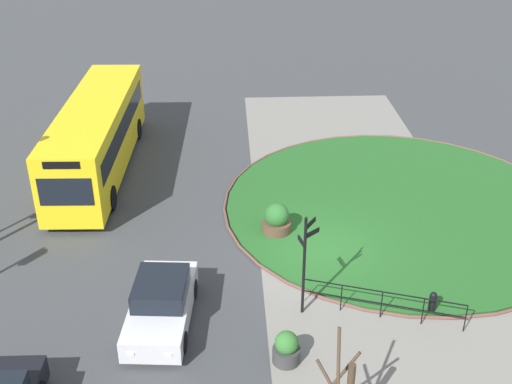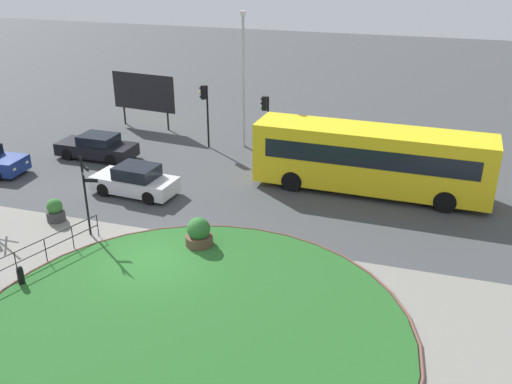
{
  "view_description": "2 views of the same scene",
  "coord_description": "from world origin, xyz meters",
  "px_view_note": "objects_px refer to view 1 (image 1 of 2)",
  "views": [
    {
      "loc": [
        -18.99,
        3.26,
        12.77
      ],
      "look_at": [
        1.23,
        2.28,
        1.81
      ],
      "focal_mm": 44.82,
      "sensor_mm": 36.0,
      "label": 1
    },
    {
      "loc": [
        9.35,
        -16.63,
        11.09
      ],
      "look_at": [
        3.09,
        3.25,
        1.87
      ],
      "focal_mm": 39.87,
      "sensor_mm": 36.0,
      "label": 2
    }
  ],
  "objects_px": {
    "car_trailing": "(161,304)",
    "planter_near_signpost": "(286,349)",
    "signpost_directional": "(305,258)",
    "bus_yellow": "(97,135)",
    "planter_kerbside": "(277,220)",
    "bollard_foreground": "(432,302)"
  },
  "relations": [
    {
      "from": "signpost_directional",
      "to": "bus_yellow",
      "type": "relative_size",
      "value": 0.31
    },
    {
      "from": "planter_kerbside",
      "to": "bollard_foreground",
      "type": "bearing_deg",
      "value": -137.53
    },
    {
      "from": "signpost_directional",
      "to": "planter_near_signpost",
      "type": "height_order",
      "value": "signpost_directional"
    },
    {
      "from": "signpost_directional",
      "to": "planter_near_signpost",
      "type": "bearing_deg",
      "value": 161.75
    },
    {
      "from": "bollard_foreground",
      "to": "bus_yellow",
      "type": "distance_m",
      "value": 15.96
    },
    {
      "from": "bollard_foreground",
      "to": "planter_kerbside",
      "type": "distance_m",
      "value": 6.6
    },
    {
      "from": "bus_yellow",
      "to": "planter_near_signpost",
      "type": "relative_size",
      "value": 10.9
    },
    {
      "from": "signpost_directional",
      "to": "planter_kerbside",
      "type": "height_order",
      "value": "signpost_directional"
    },
    {
      "from": "planter_kerbside",
      "to": "car_trailing",
      "type": "bearing_deg",
      "value": 141.6
    },
    {
      "from": "signpost_directional",
      "to": "planter_kerbside",
      "type": "bearing_deg",
      "value": 5.88
    },
    {
      "from": "bollard_foreground",
      "to": "planter_kerbside",
      "type": "xyz_separation_m",
      "value": [
        4.86,
        4.45,
        0.16
      ]
    },
    {
      "from": "signpost_directional",
      "to": "bus_yellow",
      "type": "distance_m",
      "value": 12.99
    },
    {
      "from": "car_trailing",
      "to": "planter_near_signpost",
      "type": "xyz_separation_m",
      "value": [
        -1.91,
        -3.61,
        -0.2
      ]
    },
    {
      "from": "signpost_directional",
      "to": "car_trailing",
      "type": "relative_size",
      "value": 0.83
    },
    {
      "from": "planter_near_signpost",
      "to": "planter_kerbside",
      "type": "bearing_deg",
      "value": -2.1
    },
    {
      "from": "bus_yellow",
      "to": "signpost_directional",
      "type": "bearing_deg",
      "value": 39.44
    },
    {
      "from": "car_trailing",
      "to": "signpost_directional",
      "type": "bearing_deg",
      "value": 98.38
    },
    {
      "from": "signpost_directional",
      "to": "planter_near_signpost",
      "type": "distance_m",
      "value": 2.76
    },
    {
      "from": "planter_kerbside",
      "to": "bus_yellow",
      "type": "bearing_deg",
      "value": 52.5
    },
    {
      "from": "planter_near_signpost",
      "to": "planter_kerbside",
      "type": "xyz_separation_m",
      "value": [
        6.78,
        -0.25,
        0.09
      ]
    },
    {
      "from": "car_trailing",
      "to": "planter_kerbside",
      "type": "distance_m",
      "value": 6.22
    },
    {
      "from": "car_trailing",
      "to": "planter_kerbside",
      "type": "relative_size",
      "value": 3.33
    }
  ]
}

